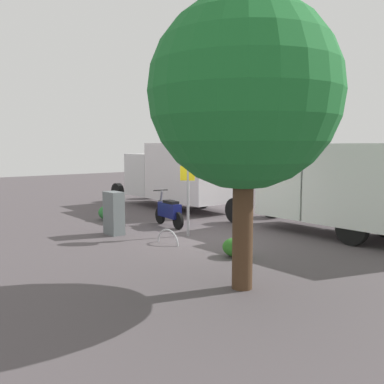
{
  "coord_description": "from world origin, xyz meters",
  "views": [
    {
      "loc": [
        -9.22,
        8.25,
        2.7
      ],
      "look_at": [
        1.32,
        -0.61,
        1.23
      ],
      "focal_mm": 40.16,
      "sensor_mm": 36.0,
      "label": 1
    }
  ],
  "objects_px": {
    "utility_cabinet": "(114,213)",
    "street_tree": "(244,94)",
    "box_truck_near": "(353,185)",
    "stop_sign": "(188,172)",
    "bike_rack_hoop": "(168,244)",
    "motorcycle": "(169,211)",
    "box_truck_far": "(177,172)"
  },
  "relations": [
    {
      "from": "utility_cabinet",
      "to": "street_tree",
      "type": "bearing_deg",
      "value": 173.63
    },
    {
      "from": "box_truck_near",
      "to": "stop_sign",
      "type": "distance_m",
      "value": 4.89
    },
    {
      "from": "utility_cabinet",
      "to": "stop_sign",
      "type": "bearing_deg",
      "value": -135.27
    },
    {
      "from": "box_truck_near",
      "to": "bike_rack_hoop",
      "type": "height_order",
      "value": "box_truck_near"
    },
    {
      "from": "street_tree",
      "to": "motorcycle",
      "type": "bearing_deg",
      "value": -24.87
    },
    {
      "from": "motorcycle",
      "to": "stop_sign",
      "type": "bearing_deg",
      "value": 170.64
    },
    {
      "from": "motorcycle",
      "to": "street_tree",
      "type": "xyz_separation_m",
      "value": [
        -5.97,
        2.77,
        3.13
      ]
    },
    {
      "from": "motorcycle",
      "to": "street_tree",
      "type": "bearing_deg",
      "value": 163.11
    },
    {
      "from": "street_tree",
      "to": "box_truck_near",
      "type": "bearing_deg",
      "value": -79.29
    },
    {
      "from": "motorcycle",
      "to": "stop_sign",
      "type": "relative_size",
      "value": 0.62
    },
    {
      "from": "box_truck_far",
      "to": "utility_cabinet",
      "type": "height_order",
      "value": "box_truck_far"
    },
    {
      "from": "box_truck_near",
      "to": "utility_cabinet",
      "type": "distance_m",
      "value": 7.21
    },
    {
      "from": "motorcycle",
      "to": "bike_rack_hoop",
      "type": "height_order",
      "value": "motorcycle"
    },
    {
      "from": "stop_sign",
      "to": "bike_rack_hoop",
      "type": "bearing_deg",
      "value": 113.39
    },
    {
      "from": "box_truck_near",
      "to": "box_truck_far",
      "type": "distance_m",
      "value": 8.09
    },
    {
      "from": "stop_sign",
      "to": "utility_cabinet",
      "type": "xyz_separation_m",
      "value": [
        1.62,
        1.6,
        -1.28
      ]
    },
    {
      "from": "street_tree",
      "to": "bike_rack_hoop",
      "type": "relative_size",
      "value": 6.41
    },
    {
      "from": "box_truck_near",
      "to": "utility_cabinet",
      "type": "height_order",
      "value": "box_truck_near"
    },
    {
      "from": "motorcycle",
      "to": "street_tree",
      "type": "distance_m",
      "value": 7.29
    },
    {
      "from": "stop_sign",
      "to": "street_tree",
      "type": "distance_m",
      "value": 5.23
    },
    {
      "from": "box_truck_far",
      "to": "box_truck_near",
      "type": "bearing_deg",
      "value": -176.29
    },
    {
      "from": "box_truck_near",
      "to": "bike_rack_hoop",
      "type": "relative_size",
      "value": 8.53
    },
    {
      "from": "box_truck_far",
      "to": "stop_sign",
      "type": "height_order",
      "value": "stop_sign"
    },
    {
      "from": "stop_sign",
      "to": "bike_rack_hoop",
      "type": "xyz_separation_m",
      "value": [
        -0.48,
        1.12,
        -1.94
      ]
    },
    {
      "from": "stop_sign",
      "to": "utility_cabinet",
      "type": "distance_m",
      "value": 2.62
    },
    {
      "from": "motorcycle",
      "to": "street_tree",
      "type": "height_order",
      "value": "street_tree"
    },
    {
      "from": "box_truck_near",
      "to": "box_truck_far",
      "type": "relative_size",
      "value": 1.03
    },
    {
      "from": "box_truck_near",
      "to": "box_truck_far",
      "type": "bearing_deg",
      "value": 2.18
    },
    {
      "from": "street_tree",
      "to": "utility_cabinet",
      "type": "xyz_separation_m",
      "value": [
        6.01,
        -0.67,
        -2.99
      ]
    },
    {
      "from": "stop_sign",
      "to": "utility_cabinet",
      "type": "height_order",
      "value": "stop_sign"
    },
    {
      "from": "box_truck_near",
      "to": "street_tree",
      "type": "xyz_separation_m",
      "value": [
        -1.11,
        5.89,
        2.09
      ]
    },
    {
      "from": "street_tree",
      "to": "utility_cabinet",
      "type": "bearing_deg",
      "value": -6.37
    }
  ]
}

